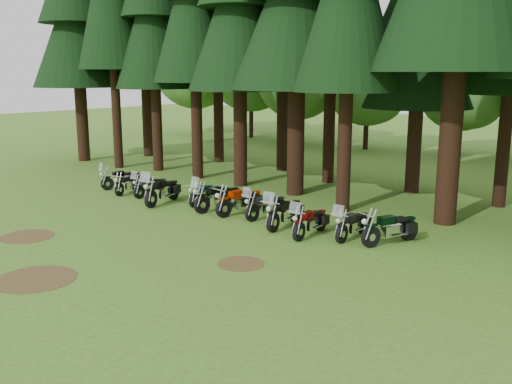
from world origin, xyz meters
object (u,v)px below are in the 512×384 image
(motorcycle_5, at_px, (218,198))
(motorcycle_11, at_px, (391,229))
(motorcycle_2, at_px, (151,187))
(motorcycle_6, at_px, (240,202))
(motorcycle_0, at_px, (122,179))
(motorcycle_8, at_px, (284,214))
(motorcycle_3, at_px, (162,192))
(motorcycle_7, at_px, (266,207))
(motorcycle_10, at_px, (353,225))
(motorcycle_1, at_px, (128,184))
(motorcycle_4, at_px, (202,194))
(motorcycle_9, at_px, (310,223))

(motorcycle_5, bearing_deg, motorcycle_11, 10.53)
(motorcycle_2, height_order, motorcycle_6, motorcycle_2)
(motorcycle_0, xyz_separation_m, motorcycle_8, (10.20, -0.63, 0.06))
(motorcycle_3, relative_size, motorcycle_7, 1.15)
(motorcycle_5, xyz_separation_m, motorcycle_10, (6.22, -0.05, -0.06))
(motorcycle_0, relative_size, motorcycle_3, 0.85)
(motorcycle_1, xyz_separation_m, motorcycle_7, (7.85, 0.42, 0.04))
(motorcycle_7, relative_size, motorcycle_8, 0.90)
(motorcycle_3, bearing_deg, motorcycle_1, 156.81)
(motorcycle_10, bearing_deg, motorcycle_11, 9.57)
(motorcycle_10, height_order, motorcycle_11, motorcycle_10)
(motorcycle_2, relative_size, motorcycle_11, 0.91)
(motorcycle_6, relative_size, motorcycle_11, 1.07)
(motorcycle_4, xyz_separation_m, motorcycle_8, (4.92, -0.76, 0.09))
(motorcycle_8, distance_m, motorcycle_10, 2.65)
(motorcycle_3, bearing_deg, motorcycle_7, -4.87)
(motorcycle_4, height_order, motorcycle_5, motorcycle_5)
(motorcycle_1, distance_m, motorcycle_9, 10.52)
(motorcycle_2, height_order, motorcycle_8, motorcycle_8)
(motorcycle_6, relative_size, motorcycle_7, 1.10)
(motorcycle_7, height_order, motorcycle_8, motorcycle_8)
(motorcycle_0, distance_m, motorcycle_10, 12.84)
(motorcycle_11, bearing_deg, motorcycle_10, -147.72)
(motorcycle_1, height_order, motorcycle_10, motorcycle_10)
(motorcycle_8, relative_size, motorcycle_10, 1.12)
(motorcycle_2, xyz_separation_m, motorcycle_8, (7.81, -0.40, 0.08))
(motorcycle_9, bearing_deg, motorcycle_5, 167.43)
(motorcycle_0, relative_size, motorcycle_10, 0.98)
(motorcycle_4, relative_size, motorcycle_10, 0.91)
(motorcycle_6, bearing_deg, motorcycle_9, -3.01)
(motorcycle_1, distance_m, motorcycle_8, 9.14)
(motorcycle_6, height_order, motorcycle_7, motorcycle_7)
(motorcycle_5, xyz_separation_m, motorcycle_7, (2.30, 0.23, -0.06))
(motorcycle_6, relative_size, motorcycle_10, 1.11)
(motorcycle_2, relative_size, motorcycle_6, 0.85)
(motorcycle_4, relative_size, motorcycle_6, 0.82)
(motorcycle_0, bearing_deg, motorcycle_11, 16.70)
(motorcycle_0, relative_size, motorcycle_9, 0.95)
(motorcycle_2, distance_m, motorcycle_5, 4.22)
(motorcycle_8, height_order, motorcycle_9, motorcycle_8)
(motorcycle_9, xyz_separation_m, motorcycle_10, (1.27, 0.67, -0.01))
(motorcycle_6, height_order, motorcycle_11, motorcycle_6)
(motorcycle_5, xyz_separation_m, motorcycle_8, (3.59, -0.35, -0.01))
(motorcycle_4, relative_size, motorcycle_7, 0.90)
(motorcycle_6, bearing_deg, motorcycle_4, -178.86)
(motorcycle_5, relative_size, motorcycle_6, 1.03)
(motorcycle_3, relative_size, motorcycle_8, 1.04)
(motorcycle_7, xyz_separation_m, motorcycle_10, (3.93, -0.27, -0.00))
(motorcycle_4, height_order, motorcycle_10, motorcycle_10)
(motorcycle_11, bearing_deg, motorcycle_4, -159.79)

